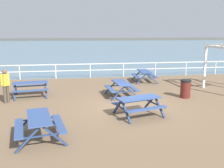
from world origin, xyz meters
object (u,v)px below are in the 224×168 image
picnic_table_far_left (30,86)px  picnic_table_far_right (39,122)px  picnic_table_near_left (144,74)px  picnic_table_mid_centre (121,86)px  litter_bin (185,89)px  visitor (5,84)px  picnic_table_near_right (139,102)px

picnic_table_far_left → picnic_table_far_right: size_ratio=0.97×
picnic_table_near_left → picnic_table_mid_centre: size_ratio=0.98×
picnic_table_far_right → litter_bin: size_ratio=2.16×
picnic_table_far_right → visitor: 5.11m
picnic_table_mid_centre → litter_bin: bearing=-108.7°
visitor → litter_bin: bearing=-149.2°
picnic_table_near_left → litter_bin: bearing=-165.1°
picnic_table_near_left → picnic_table_near_right: size_ratio=0.88×
picnic_table_near_left → litter_bin: size_ratio=1.97×
picnic_table_far_left → picnic_table_far_right: bearing=-87.0°
picnic_table_far_left → visitor: size_ratio=1.20×
picnic_table_near_right → picnic_table_mid_centre: same height
picnic_table_near_left → visitor: (-8.11, -4.05, 0.36)m
picnic_table_near_left → visitor: 9.07m
picnic_table_far_left → picnic_table_far_right: 5.88m
visitor → picnic_table_far_right: bearing=148.1°
litter_bin → picnic_table_near_left: bearing=101.9°
picnic_table_near_right → picnic_table_far_left: 6.31m
picnic_table_far_right → visitor: visitor is taller
picnic_table_near_right → picnic_table_mid_centre: 3.24m
visitor → picnic_table_near_left: bearing=-120.0°
picnic_table_near_left → picnic_table_far_left: bearing=115.2°
picnic_table_far_right → picnic_table_near_left: bearing=-45.5°
picnic_table_near_left → visitor: visitor is taller
visitor → litter_bin: size_ratio=1.75×
picnic_table_near_right → picnic_table_far_right: size_ratio=1.04×
litter_bin → picnic_table_near_right: bearing=-142.7°
visitor → litter_bin: visitor is taller
picnic_table_near_right → picnic_table_far_right: (-3.75, -1.79, 0.00)m
picnic_table_near_right → visitor: visitor is taller
picnic_table_mid_centre → picnic_table_near_left: bearing=-37.2°
picnic_table_far_left → litter_bin: (8.08, -1.55, -0.10)m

